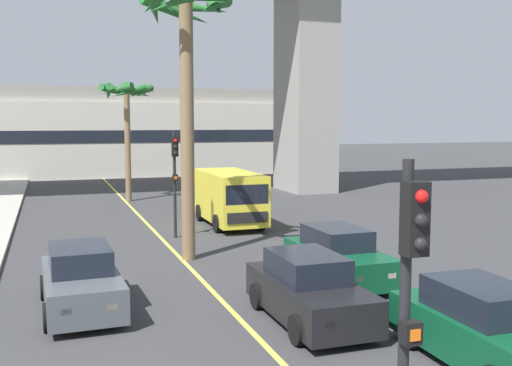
{
  "coord_description": "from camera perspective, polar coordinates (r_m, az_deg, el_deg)",
  "views": [
    {
      "loc": [
        -4.07,
        2.23,
        4.59
      ],
      "look_at": [
        0.0,
        14.0,
        3.3
      ],
      "focal_mm": 42.15,
      "sensor_mm": 36.0,
      "label": 1
    }
  ],
  "objects": [
    {
      "name": "palm_tree_near_median",
      "position": [
        35.09,
        -12.14,
        7.59
      ],
      "size": [
        3.1,
        3.14,
        6.8
      ],
      "color": "brown",
      "rests_on": "ground"
    },
    {
      "name": "car_queue_fourth",
      "position": [
        14.03,
        5.0,
        -10.13
      ],
      "size": [
        1.85,
        4.11,
        1.56
      ],
      "color": "black",
      "rests_on": "ground"
    },
    {
      "name": "car_queue_front",
      "position": [
        12.29,
        20.9,
        -12.84
      ],
      "size": [
        1.9,
        4.13,
        1.56
      ],
      "color": "#0C4728",
      "rests_on": "ground"
    },
    {
      "name": "delivery_van",
      "position": [
        26.47,
        -2.55,
        -1.28
      ],
      "size": [
        2.18,
        5.26,
        2.36
      ],
      "color": "yellow",
      "rests_on": "ground"
    },
    {
      "name": "traffic_light_median_far",
      "position": [
        23.6,
        -7.71,
        1.29
      ],
      "size": [
        0.24,
        0.37,
        4.2
      ],
      "color": "black",
      "rests_on": "ground"
    },
    {
      "name": "palm_tree_mid_median",
      "position": [
        19.91,
        -6.67,
        12.84
      ],
      "size": [
        3.07,
        3.17,
        8.84
      ],
      "color": "brown",
      "rests_on": "ground"
    },
    {
      "name": "traffic_light_median_near",
      "position": [
        6.56,
        14.3,
        -10.88
      ],
      "size": [
        0.24,
        0.37,
        4.2
      ],
      "color": "black",
      "rests_on": "ground"
    },
    {
      "name": "pier_building_backdrop",
      "position": [
        53.17,
        -14.73,
        4.63
      ],
      "size": [
        34.97,
        8.04,
        7.31
      ],
      "color": "beige",
      "rests_on": "ground"
    },
    {
      "name": "lane_stripe_center",
      "position": [
        22.61,
        -8.35,
        -5.86
      ],
      "size": [
        0.14,
        56.0,
        0.01
      ],
      "primitive_type": "cube",
      "color": "#DBCC4C",
      "rests_on": "ground"
    },
    {
      "name": "car_queue_second",
      "position": [
        17.47,
        7.8,
        -6.95
      ],
      "size": [
        1.88,
        4.13,
        1.56
      ],
      "color": "#0C4728",
      "rests_on": "ground"
    },
    {
      "name": "car_queue_third",
      "position": [
        15.37,
        -16.28,
        -8.92
      ],
      "size": [
        1.94,
        4.15,
        1.56
      ],
      "color": "#4C5156",
      "rests_on": "ground"
    }
  ]
}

